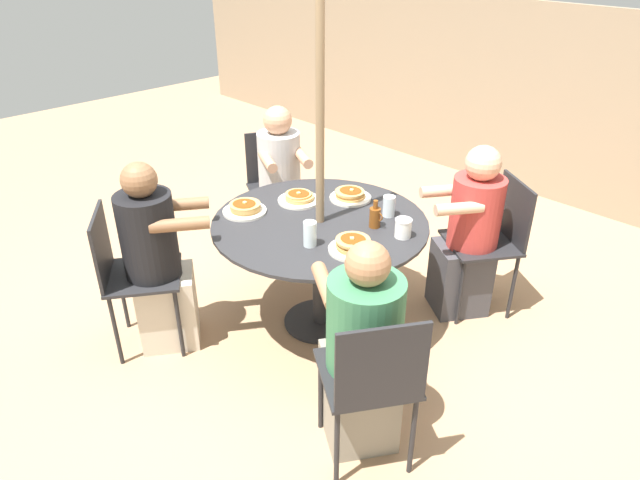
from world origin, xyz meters
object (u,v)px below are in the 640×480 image
(pancake_plate_b, at_px, (350,195))
(pancake_plate_c, at_px, (299,198))
(diner_north, at_px, (158,264))
(diner_west, at_px, (281,189))
(patio_chair_north, at_px, (128,270))
(patio_chair_east, at_px, (372,378))
(patio_table, at_px, (320,239))
(drinking_glass_a, at_px, (389,206))
(syrup_bottle, at_px, (375,217))
(patio_chair_west, at_px, (276,182))
(drinking_glass_b, at_px, (310,234))
(pancake_plate_d, at_px, (245,208))
(pancake_plate_a, at_px, (353,246))
(coffee_cup, at_px, (403,228))
(diner_east, at_px, (362,355))
(patio_chair_south, at_px, (493,236))
(diner_south, at_px, (468,238))

(pancake_plate_b, height_order, pancake_plate_c, pancake_plate_b)
(diner_north, xyz_separation_m, diner_west, (-0.32, 1.20, -0.01))
(patio_chair_north, relative_size, patio_chair_east, 1.00)
(patio_table, bearing_deg, drinking_glass_a, 55.55)
(diner_north, distance_m, syrup_bottle, 1.26)
(patio_chair_east, bearing_deg, patio_table, 90.00)
(patio_chair_west, bearing_deg, patio_table, 90.00)
(diner_north, bearing_deg, drinking_glass_b, 72.11)
(drinking_glass_a, distance_m, drinking_glass_b, 0.58)
(drinking_glass_b, bearing_deg, pancake_plate_d, -179.67)
(pancake_plate_b, bearing_deg, patio_chair_west, 170.67)
(diner_west, height_order, pancake_plate_b, diner_west)
(pancake_plate_a, bearing_deg, drinking_glass_b, -148.74)
(syrup_bottle, distance_m, coffee_cup, 0.19)
(patio_table, relative_size, pancake_plate_d, 4.83)
(patio_table, xyz_separation_m, drinking_glass_a, (0.23, 0.34, 0.18))
(patio_chair_east, relative_size, pancake_plate_d, 3.38)
(drinking_glass_a, xyz_separation_m, drinking_glass_b, (-0.07, -0.57, 0.01))
(patio_chair_north, height_order, diner_east, diner_east)
(pancake_plate_a, bearing_deg, coffee_cup, 74.36)
(patio_chair_north, bearing_deg, patio_chair_south, 89.88)
(patio_chair_north, xyz_separation_m, drinking_glass_a, (0.84, 1.25, 0.27))
(pancake_plate_c, xyz_separation_m, drinking_glass_a, (0.51, 0.24, 0.04))
(patio_chair_north, bearing_deg, pancake_plate_c, 105.59)
(diner_west, distance_m, coffee_cup, 1.33)
(patio_table, height_order, diner_west, diner_west)
(patio_chair_west, xyz_separation_m, drinking_glass_a, (1.22, -0.16, 0.27))
(diner_west, bearing_deg, patio_table, 90.00)
(drinking_glass_a, bearing_deg, pancake_plate_c, -154.53)
(patio_chair_south, bearing_deg, pancake_plate_b, 73.11)
(drinking_glass_a, bearing_deg, coffee_cup, -33.14)
(diner_east, relative_size, pancake_plate_d, 4.26)
(patio_table, distance_m, pancake_plate_d, 0.48)
(drinking_glass_b, bearing_deg, patio_chair_south, 68.63)
(diner_east, height_order, patio_chair_south, diner_east)
(pancake_plate_d, bearing_deg, patio_chair_west, 129.03)
(patio_chair_east, bearing_deg, pancake_plate_b, 79.79)
(patio_chair_west, distance_m, coffee_cup, 1.49)
(diner_south, bearing_deg, syrup_bottle, 100.93)
(diner_south, relative_size, pancake_plate_d, 4.30)
(diner_west, height_order, drinking_glass_a, diner_west)
(patio_chair_east, distance_m, diner_south, 1.43)
(diner_south, distance_m, patio_chair_west, 1.54)
(diner_east, height_order, diner_south, diner_south)
(diner_west, distance_m, pancake_plate_b, 0.79)
(diner_north, distance_m, diner_east, 1.34)
(diner_south, height_order, coffee_cup, diner_south)
(patio_table, bearing_deg, coffee_cup, 23.23)
(diner_north, bearing_deg, patio_table, 90.00)
(pancake_plate_a, distance_m, syrup_bottle, 0.31)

